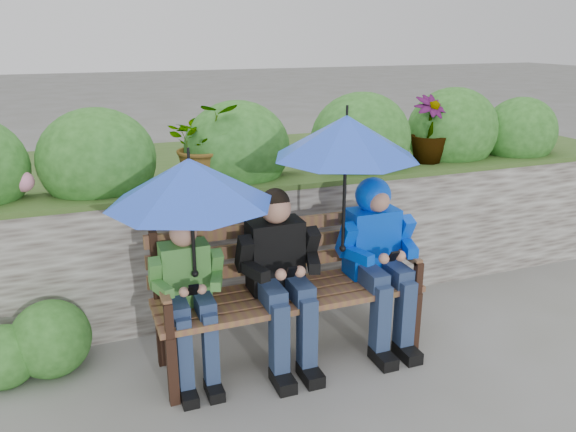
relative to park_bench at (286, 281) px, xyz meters
name	(u,v)px	position (x,y,z in m)	size (l,w,h in m)	color
ground	(293,350)	(0.05, 0.00, -0.53)	(60.00, 60.00, 0.00)	#65645A
garden_backdrop	(219,205)	(-0.05, 1.61, 0.08)	(8.00, 2.85, 1.78)	#564D47
park_bench	(286,281)	(0.00, 0.00, 0.00)	(1.77, 0.52, 0.93)	black
boy_left	(189,291)	(-0.66, -0.08, 0.08)	(0.44, 0.51, 1.06)	#326B2A
boy_middle	(281,270)	(-0.07, -0.09, 0.12)	(0.53, 0.61, 1.17)	black
boy_right	(378,249)	(0.64, -0.07, 0.17)	(0.52, 0.64, 1.17)	#001EC3
umbrella_left	(190,181)	(-0.62, -0.09, 0.76)	(0.98, 0.98, 0.79)	blue
umbrella_right	(346,137)	(0.37, -0.08, 0.96)	(0.94, 0.94, 0.96)	blue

